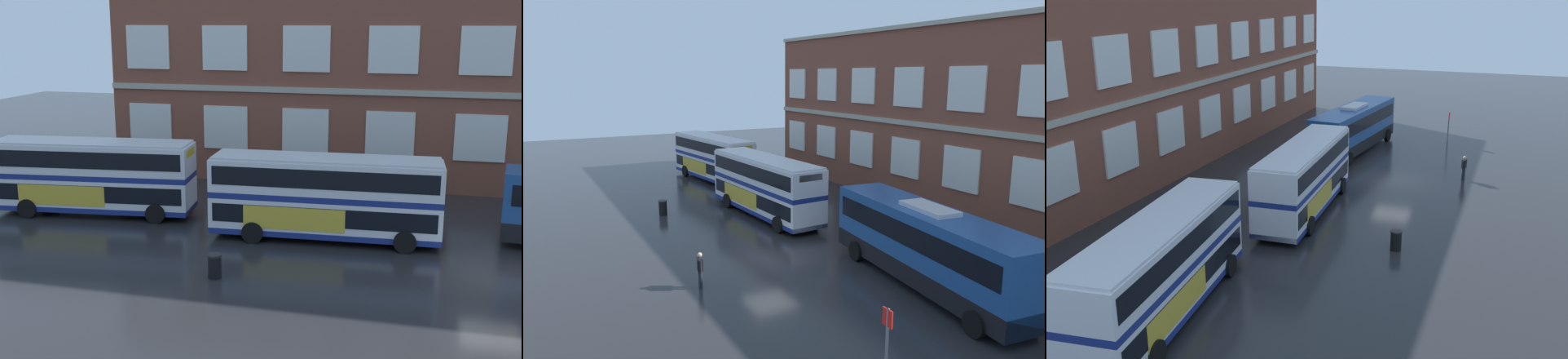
{
  "view_description": "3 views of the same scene",
  "coord_description": "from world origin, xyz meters",
  "views": [
    {
      "loc": [
        -2.74,
        -27.26,
        10.4
      ],
      "look_at": [
        -10.69,
        2.82,
        2.97
      ],
      "focal_mm": 45.99,
      "sensor_mm": 36.0,
      "label": 1
    },
    {
      "loc": [
        22.82,
        -11.56,
        9.56
      ],
      "look_at": [
        -7.67,
        5.02,
        2.4
      ],
      "focal_mm": 35.07,
      "sensor_mm": 36.0,
      "label": 2
    },
    {
      "loc": [
        -38.55,
        -8.0,
        12.44
      ],
      "look_at": [
        -8.51,
        3.14,
        2.26
      ],
      "focal_mm": 40.99,
      "sensor_mm": 36.0,
      "label": 3
    }
  ],
  "objects": [
    {
      "name": "brick_terminal_building",
      "position": [
        -0.12,
        17.98,
        6.39
      ],
      "size": [
        47.66,
        8.19,
        13.07
      ],
      "color": "brown",
      "rests_on": "ground"
    },
    {
      "name": "station_litter_bin",
      "position": [
        -11.23,
        -2.62,
        0.52
      ],
      "size": [
        0.6,
        0.6,
        1.03
      ],
      "color": "black",
      "rests_on": "ground"
    },
    {
      "name": "ground_plane",
      "position": [
        0.0,
        2.0,
        0.0
      ],
      "size": [
        120.0,
        120.0,
        0.0
      ],
      "primitive_type": "plane",
      "color": "#232326"
    },
    {
      "name": "bus_stand_flag",
      "position": [
        11.91,
        -2.08,
        1.64
      ],
      "size": [
        0.44,
        0.1,
        2.7
      ],
      "color": "slate",
      "rests_on": "ground"
    },
    {
      "name": "waiting_passenger",
      "position": [
        1.84,
        -4.5,
        0.93
      ],
      "size": [
        0.64,
        0.33,
        1.7
      ],
      "color": "black",
      "rests_on": "ground"
    },
    {
      "name": "double_decker_middle",
      "position": [
        -7.69,
        3.56,
        2.15
      ],
      "size": [
        11.13,
        3.32,
        4.07
      ],
      "color": "silver",
      "rests_on": "ground"
    },
    {
      "name": "double_decker_near",
      "position": [
        -20.67,
        4.69,
        2.15
      ],
      "size": [
        11.22,
        3.84,
        4.07
      ],
      "color": "silver",
      "rests_on": "ground"
    },
    {
      "name": "touring_coach",
      "position": [
        6.56,
        4.7,
        1.91
      ],
      "size": [
        12.21,
        3.91,
        3.8
      ],
      "color": "navy",
      "rests_on": "ground"
    }
  ]
}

